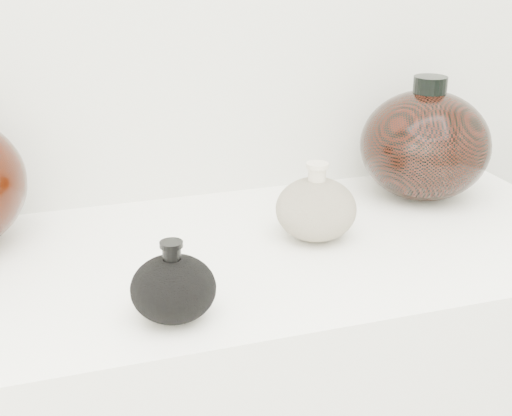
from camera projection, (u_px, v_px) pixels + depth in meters
name	position (u px, v px, depth m)	size (l,w,h in m)	color
black_gourd_vase	(173.00, 288.00, 0.87)	(0.12, 0.12, 0.10)	black
cream_gourd_vase	(316.00, 208.00, 1.09)	(0.15, 0.15, 0.12)	#BCAF92
right_round_pot	(425.00, 145.00, 1.24)	(0.28, 0.28, 0.22)	black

